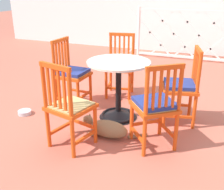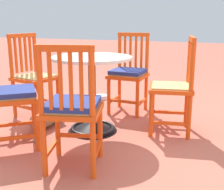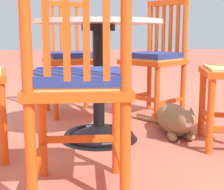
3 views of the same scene
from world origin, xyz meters
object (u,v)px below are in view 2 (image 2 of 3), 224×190
(orange_chair_by_planter, at_px, (33,78))
(orange_chair_near_fence, at_px, (174,88))
(orange_chair_at_corner, at_px, (10,96))
(tabby_cat, at_px, (47,117))
(orange_chair_facing_out, at_px, (129,74))
(orange_chair_tucked_in, at_px, (72,109))
(pet_water_bowl, at_px, (102,97))
(cafe_table, at_px, (92,103))

(orange_chair_by_planter, relative_size, orange_chair_near_fence, 1.00)
(orange_chair_at_corner, bearing_deg, tabby_cat, -178.68)
(orange_chair_facing_out, height_order, orange_chair_tucked_in, same)
(orange_chair_facing_out, xyz_separation_m, pet_water_bowl, (-0.43, -0.52, -0.42))
(cafe_table, bearing_deg, orange_chair_near_fence, 109.07)
(orange_chair_tucked_in, bearing_deg, cafe_table, -166.47)
(orange_chair_at_corner, bearing_deg, orange_chair_by_planter, -157.64)
(orange_chair_by_planter, distance_m, orange_chair_tucked_in, 1.37)
(orange_chair_tucked_in, xyz_separation_m, orange_chair_near_fence, (-0.98, 0.55, -0.01))
(orange_chair_by_planter, height_order, pet_water_bowl, orange_chair_by_planter)
(cafe_table, xyz_separation_m, orange_chair_by_planter, (-0.22, -0.81, 0.15))
(orange_chair_facing_out, bearing_deg, orange_chair_by_planter, -61.56)
(orange_chair_facing_out, bearing_deg, cafe_table, -10.35)
(orange_chair_at_corner, xyz_separation_m, tabby_cat, (-0.54, -0.01, -0.35))
(tabby_cat, bearing_deg, orange_chair_at_corner, 1.32)
(orange_chair_tucked_in, bearing_deg, orange_chair_near_fence, 150.53)
(orange_chair_near_fence, distance_m, pet_water_bowl, 1.49)
(cafe_table, relative_size, tabby_cat, 1.05)
(orange_chair_by_planter, xyz_separation_m, tabby_cat, (0.25, 0.31, -0.34))
(orange_chair_facing_out, xyz_separation_m, tabby_cat, (0.77, -0.63, -0.35))
(orange_chair_facing_out, distance_m, orange_chair_tucked_in, 1.46)
(cafe_table, height_order, orange_chair_by_planter, orange_chair_by_planter)
(tabby_cat, bearing_deg, orange_chair_tucked_in, 44.08)
(tabby_cat, height_order, pet_water_bowl, tabby_cat)
(cafe_table, distance_m, orange_chair_tucked_in, 0.77)
(cafe_table, distance_m, orange_chair_facing_out, 0.76)
(orange_chair_at_corner, height_order, pet_water_bowl, orange_chair_at_corner)
(orange_chair_at_corner, distance_m, orange_chair_near_fence, 1.47)
(pet_water_bowl, bearing_deg, orange_chair_facing_out, 50.58)
(orange_chair_near_fence, xyz_separation_m, pet_water_bowl, (-0.90, -1.11, -0.41))
(orange_chair_by_planter, distance_m, orange_chair_at_corner, 0.86)
(orange_chair_by_planter, relative_size, orange_chair_tucked_in, 1.00)
(orange_chair_at_corner, relative_size, orange_chair_near_fence, 1.00)
(cafe_table, xyz_separation_m, orange_chair_near_fence, (-0.25, 0.73, 0.15))
(cafe_table, bearing_deg, orange_chair_tucked_in, 13.53)
(cafe_table, relative_size, orange_chair_tucked_in, 0.83)
(orange_chair_at_corner, bearing_deg, pet_water_bowl, 176.71)
(pet_water_bowl, bearing_deg, cafe_table, 18.42)
(tabby_cat, bearing_deg, orange_chair_facing_out, 140.52)
(pet_water_bowl, bearing_deg, orange_chair_tucked_in, 16.56)
(orange_chair_facing_out, relative_size, orange_chair_by_planter, 1.00)
(orange_chair_at_corner, height_order, orange_chair_tucked_in, same)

